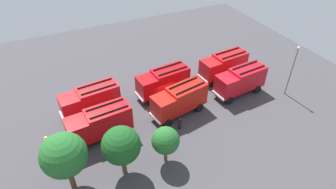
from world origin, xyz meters
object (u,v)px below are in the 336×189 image
(fire_truck_4, at_px, (180,99))
(firefighter_2, at_px, (47,142))
(firefighter_3, at_px, (180,123))
(firefighter_1, at_px, (123,110))
(firefighter_4, at_px, (114,88))
(traffic_cone_0, at_px, (162,128))
(tree_2, at_px, (64,155))
(fire_truck_1, at_px, (163,81))
(fire_truck_5, at_px, (100,123))
(tree_1, at_px, (121,146))
(lamppost, at_px, (293,68))
(tree_0, at_px, (166,141))
(fire_truck_0, at_px, (224,65))
(fire_truck_3, at_px, (241,80))
(firefighter_0, at_px, (186,92))
(fire_truck_2, at_px, (91,100))

(fire_truck_4, bearing_deg, firefighter_2, -12.91)
(firefighter_3, bearing_deg, fire_truck_4, 2.83)
(firefighter_1, relative_size, firefighter_4, 1.08)
(firefighter_4, relative_size, traffic_cone_0, 2.33)
(firefighter_3, height_order, traffic_cone_0, firefighter_3)
(firefighter_1, height_order, tree_2, tree_2)
(fire_truck_4, xyz_separation_m, firefighter_1, (6.50, -2.30, -1.16))
(fire_truck_1, height_order, fire_truck_5, same)
(traffic_cone_0, bearing_deg, tree_1, 34.10)
(firefighter_3, xyz_separation_m, tree_1, (7.79, 3.21, 2.95))
(tree_2, relative_size, traffic_cone_0, 9.15)
(lamppost, bearing_deg, firefighter_2, -6.22)
(firefighter_1, relative_size, tree_1, 0.31)
(tree_0, height_order, lamppost, lamppost)
(fire_truck_5, xyz_separation_m, traffic_cone_0, (-6.57, 1.90, -1.80))
(fire_truck_0, distance_m, traffic_cone_0, 14.30)
(fire_truck_4, relative_size, tree_1, 1.31)
(fire_truck_4, bearing_deg, traffic_cone_0, 19.30)
(fire_truck_3, distance_m, traffic_cone_0, 12.82)
(fire_truck_0, relative_size, fire_truck_5, 1.00)
(firefighter_4, bearing_deg, firefighter_3, -75.78)
(fire_truck_0, distance_m, fire_truck_5, 19.77)
(fire_truck_3, xyz_separation_m, tree_2, (23.28, 5.39, 2.17))
(firefighter_1, distance_m, tree_2, 11.12)
(tree_0, bearing_deg, fire_truck_3, -155.42)
(firefighter_0, xyz_separation_m, firefighter_1, (8.65, 0.03, -0.05))
(fire_truck_5, relative_size, firefighter_3, 4.45)
(firefighter_0, height_order, tree_0, tree_0)
(firefighter_1, height_order, traffic_cone_0, firefighter_1)
(tree_1, bearing_deg, fire_truck_0, -151.04)
(fire_truck_4, height_order, firefighter_0, fire_truck_4)
(fire_truck_1, bearing_deg, fire_truck_2, -6.42)
(tree_0, distance_m, lamppost, 20.04)
(firefighter_0, relative_size, traffic_cone_0, 2.62)
(firefighter_4, distance_m, tree_0, 13.76)
(firefighter_1, bearing_deg, firefighter_4, -72.37)
(fire_truck_5, bearing_deg, firefighter_1, -150.66)
(firefighter_3, bearing_deg, firefighter_1, 76.24)
(tree_0, xyz_separation_m, tree_2, (9.29, -1.01, 1.37))
(fire_truck_4, distance_m, fire_truck_5, 9.84)
(firefighter_4, relative_size, tree_1, 0.28)
(firefighter_0, relative_size, firefighter_3, 1.11)
(firefighter_2, height_order, tree_0, tree_0)
(fire_truck_3, xyz_separation_m, tree_1, (18.32, 6.02, 1.72))
(fire_truck_3, distance_m, lamppost, 6.67)
(fire_truck_1, height_order, tree_1, tree_1)
(fire_truck_3, relative_size, firefighter_0, 4.02)
(fire_truck_0, xyz_separation_m, firefighter_3, (10.72, 7.03, -1.23))
(traffic_cone_0, relative_size, lamppost, 0.10)
(firefighter_2, xyz_separation_m, firefighter_3, (-14.24, 3.29, -0.09))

